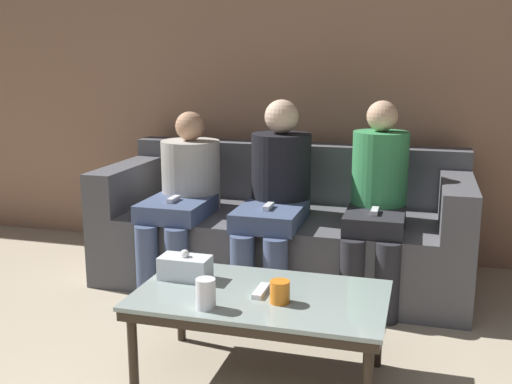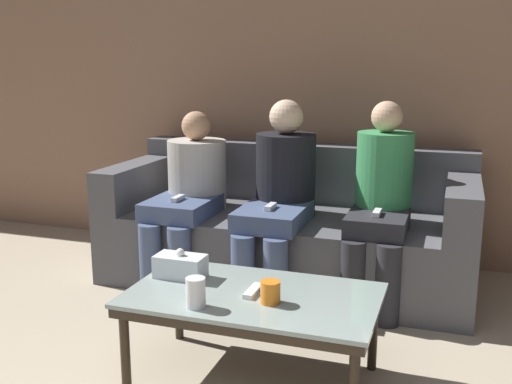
{
  "view_description": "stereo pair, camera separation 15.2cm",
  "coord_description": "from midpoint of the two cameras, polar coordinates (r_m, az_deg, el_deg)",
  "views": [
    {
      "loc": [
        0.8,
        -0.55,
        1.32
      ],
      "look_at": [
        0.0,
        2.28,
        0.68
      ],
      "focal_mm": 42.0,
      "sensor_mm": 36.0,
      "label": 1
    },
    {
      "loc": [
        0.94,
        -0.5,
        1.32
      ],
      "look_at": [
        0.0,
        2.28,
        0.68
      ],
      "focal_mm": 42.0,
      "sensor_mm": 36.0,
      "label": 2
    }
  ],
  "objects": [
    {
      "name": "wall_back",
      "position": [
        4.08,
        3.54,
        12.08
      ],
      "size": [
        12.0,
        0.06,
        2.6
      ],
      "color": "#9E755B",
      "rests_on": "ground_plane"
    },
    {
      "name": "couch",
      "position": [
        3.7,
        1.54,
        -3.66
      ],
      "size": [
        2.17,
        0.93,
        0.8
      ],
      "color": "#515156",
      "rests_on": "ground_plane"
    },
    {
      "name": "coffee_table",
      "position": [
        2.51,
        -1.29,
        -10.47
      ],
      "size": [
        1.03,
        0.59,
        0.39
      ],
      "color": "#8C9E99",
      "rests_on": "ground_plane"
    },
    {
      "name": "cup_near_left",
      "position": [
        2.39,
        0.44,
        -9.5
      ],
      "size": [
        0.08,
        0.08,
        0.09
      ],
      "color": "orange",
      "rests_on": "coffee_table"
    },
    {
      "name": "cup_near_right",
      "position": [
        2.35,
        -6.69,
        -9.61
      ],
      "size": [
        0.08,
        0.08,
        0.12
      ],
      "color": "silver",
      "rests_on": "coffee_table"
    },
    {
      "name": "tissue_box",
      "position": [
        2.66,
        -8.4,
        -7.12
      ],
      "size": [
        0.22,
        0.12,
        0.13
      ],
      "color": "silver",
      "rests_on": "coffee_table"
    },
    {
      "name": "game_remote",
      "position": [
        2.49,
        -1.3,
        -9.41
      ],
      "size": [
        0.04,
        0.15,
        0.02
      ],
      "color": "white",
      "rests_on": "coffee_table"
    },
    {
      "name": "seated_person_left_end",
      "position": [
        3.62,
        -8.06,
        0.09
      ],
      "size": [
        0.36,
        0.7,
        1.02
      ],
      "color": "#47567A",
      "rests_on": "ground_plane"
    },
    {
      "name": "seated_person_mid_left",
      "position": [
        3.42,
        0.67,
        0.11
      ],
      "size": [
        0.35,
        0.73,
        1.1
      ],
      "color": "#47567A",
      "rests_on": "ground_plane"
    },
    {
      "name": "seated_person_mid_right",
      "position": [
        3.34,
        10.2,
        -0.5
      ],
      "size": [
        0.31,
        0.62,
        1.11
      ],
      "color": "#28282D",
      "rests_on": "ground_plane"
    }
  ]
}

